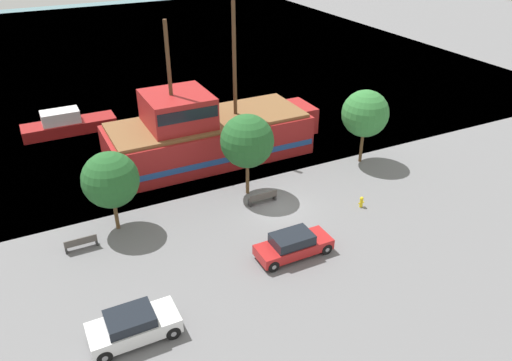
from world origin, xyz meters
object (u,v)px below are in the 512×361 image
at_px(moored_boat_dockside, 67,124).
at_px(parked_car_curb_mid, 293,245).
at_px(bench_promenade_west, 81,243).
at_px(parked_car_curb_front, 133,326).
at_px(bench_promenade_east, 263,197).
at_px(pirate_ship, 206,134).
at_px(fire_hydrant, 361,201).

distance_m(moored_boat_dockside, parked_car_curb_mid, 25.55).
height_order(moored_boat_dockside, bench_promenade_west, moored_boat_dockside).
xyz_separation_m(parked_car_curb_front, parked_car_curb_mid, (9.74, 2.09, -0.03)).
bearing_deg(parked_car_curb_mid, bench_promenade_west, 150.73).
bearing_deg(moored_boat_dockside, bench_promenade_west, -96.17).
bearing_deg(parked_car_curb_front, parked_car_curb_mid, 12.12).
distance_m(parked_car_curb_front, bench_promenade_west, 8.19).
bearing_deg(bench_promenade_east, moored_boat_dockside, 118.48).
height_order(moored_boat_dockside, parked_car_curb_mid, moored_boat_dockside).
bearing_deg(bench_promenade_west, parked_car_curb_front, -82.85).
xyz_separation_m(parked_car_curb_front, bench_promenade_west, (-1.02, 8.12, -0.31)).
relative_size(parked_car_curb_front, bench_promenade_east, 2.09).
distance_m(parked_car_curb_mid, bench_promenade_west, 12.34).
xyz_separation_m(pirate_ship, fire_hydrant, (6.43, -11.39, -1.67)).
bearing_deg(parked_car_curb_front, fire_hydrant, 15.49).
xyz_separation_m(fire_hydrant, bench_promenade_east, (-5.64, 3.33, 0.04)).
relative_size(parked_car_curb_front, bench_promenade_west, 2.23).
height_order(parked_car_curb_mid, bench_promenade_east, parked_car_curb_mid).
bearing_deg(fire_hydrant, parked_car_curb_front, -164.51).
bearing_deg(pirate_ship, fire_hydrant, -60.53).
height_order(pirate_ship, parked_car_curb_front, pirate_ship).
xyz_separation_m(pirate_ship, parked_car_curb_mid, (-0.26, -13.85, -1.36)).
xyz_separation_m(parked_car_curb_front, bench_promenade_east, (10.79, 7.89, -0.31)).
xyz_separation_m(pirate_ship, bench_promenade_east, (0.79, -8.06, -1.63)).
height_order(fire_hydrant, bench_promenade_east, bench_promenade_east).
height_order(parked_car_curb_front, parked_car_curb_mid, parked_car_curb_front).
bearing_deg(parked_car_curb_mid, moored_boat_dockside, 110.19).
xyz_separation_m(pirate_ship, parked_car_curb_front, (-10.00, -15.94, -1.33)).
height_order(parked_car_curb_front, fire_hydrant, parked_car_curb_front).
height_order(pirate_ship, fire_hydrant, pirate_ship).
relative_size(pirate_ship, fire_hydrant, 22.02).
relative_size(parked_car_curb_front, fire_hydrant, 5.40).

